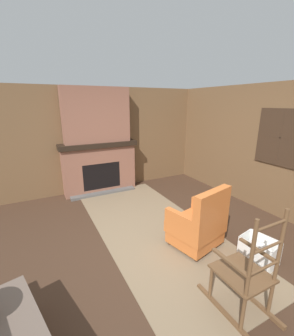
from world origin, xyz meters
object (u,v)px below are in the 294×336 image
Objects in this scene: oil_lamp_vase at (77,139)px; storage_case at (105,138)px; rocking_chair at (245,277)px; firewood_stack at (202,210)px; armchair at (198,225)px; laundry_basket at (259,251)px.

storage_case is at bearing 89.99° from oil_lamp_vase.
storage_case is at bearing 2.63° from rocking_chair.
oil_lamp_vase is at bearing -139.33° from firewood_stack.
rocking_chair is 3.85× the size of oil_lamp_vase.
armchair is 0.81× the size of rocking_chair.
armchair is 1.12m from rocking_chair.
laundry_basket reaches higher than firewood_stack.
laundry_basket is at bearing 25.04° from oil_lamp_vase.
rocking_chair reaches higher than firewood_stack.
oil_lamp_vase is (-3.97, -0.84, 0.91)m from rocking_chair.
storage_case is (-2.17, -1.20, 1.19)m from firewood_stack.
storage_case is at bearing -4.09° from armchair.
oil_lamp_vase is at bearing -90.01° from storage_case.
armchair is 0.85m from laundry_basket.
oil_lamp_vase is 0.67m from storage_case.
firewood_stack is at bearing -29.44° from rocking_chair.
rocking_chair is 4.63× the size of storage_case.
armchair is 3.12× the size of oil_lamp_vase.
firewood_stack is 1.45× the size of oil_lamp_vase.
laundry_basket is (1.38, -0.21, 0.07)m from firewood_stack.
rocking_chair reaches higher than laundry_basket.
laundry_basket is 1.93× the size of storage_case.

